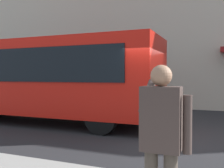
{
  "coord_description": "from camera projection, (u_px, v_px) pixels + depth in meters",
  "views": [
    {
      "loc": [
        -1.21,
        7.54,
        1.74
      ],
      "look_at": [
        2.12,
        -0.62,
        1.47
      ],
      "focal_mm": 41.65,
      "sensor_mm": 36.0,
      "label": 1
    }
  ],
  "objects": [
    {
      "name": "pedestrian_photographer",
      "position": [
        161.0,
        134.0,
        2.66
      ],
      "size": [
        0.53,
        0.52,
        1.7
      ],
      "color": "#4C4238",
      "rests_on": "sidewalk_curb"
    },
    {
      "name": "red_bus",
      "position": [
        40.0,
        77.0,
        9.79
      ],
      "size": [
        9.05,
        2.54,
        3.08
      ],
      "color": "red",
      "rests_on": "ground_plane"
    },
    {
      "name": "ground_plane",
      "position": [
        172.0,
        136.0,
        7.49
      ],
      "size": [
        60.0,
        60.0,
        0.0
      ],
      "primitive_type": "plane",
      "color": "#232326"
    }
  ]
}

